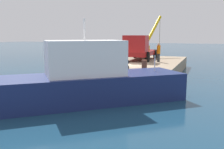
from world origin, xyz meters
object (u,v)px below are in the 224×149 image
at_px(dock_worker, 159,52).
at_px(moored_yacht, 44,94).
at_px(crane_truck, 140,48).
at_px(salvaged_car, 104,77).

distance_m(dock_worker, moored_yacht, 14.14).
xyz_separation_m(crane_truck, moored_yacht, (14.74, -1.29, -1.81)).
height_order(crane_truck, moored_yacht, crane_truck).
bearing_deg(salvaged_car, crane_truck, 175.42).
relative_size(dock_worker, moored_yacht, 0.14).
distance_m(crane_truck, moored_yacht, 14.91).
bearing_deg(salvaged_car, moored_yacht, -5.53).
bearing_deg(moored_yacht, crane_truck, 174.99).
height_order(salvaged_car, moored_yacht, moored_yacht).
relative_size(dock_worker, salvaged_car, 0.45).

